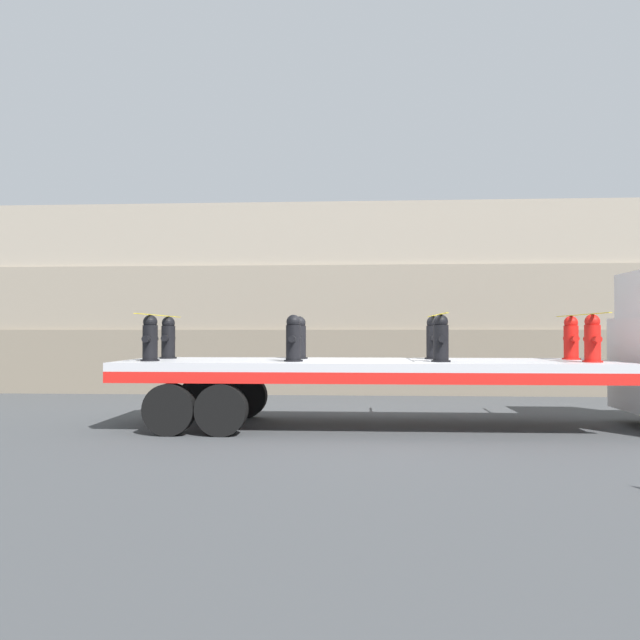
% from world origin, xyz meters
% --- Properties ---
extents(ground_plane, '(120.00, 120.00, 0.00)m').
position_xyz_m(ground_plane, '(0.00, 0.00, 0.00)').
color(ground_plane, '#3F4244').
extents(rock_cliff, '(60.00, 3.30, 5.66)m').
position_xyz_m(rock_cliff, '(0.00, 7.58, 2.83)').
color(rock_cliff, '#706656').
rests_on(rock_cliff, ground_plane).
extents(flatbed_trailer, '(9.25, 2.63, 1.27)m').
position_xyz_m(flatbed_trailer, '(-0.61, 0.00, 1.04)').
color(flatbed_trailer, '#B2B2B7').
rests_on(flatbed_trailer, ground_plane).
extents(fire_hydrant_black_near_0, '(0.35, 0.60, 0.86)m').
position_xyz_m(fire_hydrant_black_near_0, '(-4.02, -0.56, 1.69)').
color(fire_hydrant_black_near_0, black).
rests_on(fire_hydrant_black_near_0, flatbed_trailer).
extents(fire_hydrant_black_far_0, '(0.35, 0.60, 0.86)m').
position_xyz_m(fire_hydrant_black_far_0, '(-4.02, 0.56, 1.69)').
color(fire_hydrant_black_far_0, black).
rests_on(fire_hydrant_black_far_0, flatbed_trailer).
extents(fire_hydrant_black_near_1, '(0.35, 0.60, 0.86)m').
position_xyz_m(fire_hydrant_black_near_1, '(-1.34, -0.56, 1.69)').
color(fire_hydrant_black_near_1, black).
rests_on(fire_hydrant_black_near_1, flatbed_trailer).
extents(fire_hydrant_black_far_1, '(0.35, 0.60, 0.86)m').
position_xyz_m(fire_hydrant_black_far_1, '(-1.34, 0.56, 1.69)').
color(fire_hydrant_black_far_1, black).
rests_on(fire_hydrant_black_far_1, flatbed_trailer).
extents(fire_hydrant_black_near_2, '(0.35, 0.60, 0.86)m').
position_xyz_m(fire_hydrant_black_near_2, '(1.34, -0.56, 1.69)').
color(fire_hydrant_black_near_2, black).
rests_on(fire_hydrant_black_near_2, flatbed_trailer).
extents(fire_hydrant_black_far_2, '(0.35, 0.60, 0.86)m').
position_xyz_m(fire_hydrant_black_far_2, '(1.34, 0.56, 1.69)').
color(fire_hydrant_black_far_2, black).
rests_on(fire_hydrant_black_far_2, flatbed_trailer).
extents(fire_hydrant_red_near_3, '(0.35, 0.60, 0.86)m').
position_xyz_m(fire_hydrant_red_near_3, '(4.02, -0.56, 1.69)').
color(fire_hydrant_red_near_3, red).
rests_on(fire_hydrant_red_near_3, flatbed_trailer).
extents(fire_hydrant_red_far_3, '(0.35, 0.60, 0.86)m').
position_xyz_m(fire_hydrant_red_far_3, '(4.02, 0.56, 1.69)').
color(fire_hydrant_red_far_3, red).
rests_on(fire_hydrant_red_far_3, flatbed_trailer).
extents(cargo_strap_rear, '(0.05, 2.73, 0.01)m').
position_xyz_m(cargo_strap_rear, '(-4.02, 0.00, 2.14)').
color(cargo_strap_rear, yellow).
rests_on(cargo_strap_rear, fire_hydrant_black_near_0).
extents(cargo_strap_middle, '(0.05, 2.73, 0.01)m').
position_xyz_m(cargo_strap_middle, '(1.34, 0.00, 2.14)').
color(cargo_strap_middle, yellow).
rests_on(cargo_strap_middle, fire_hydrant_black_near_2).
extents(cargo_strap_front, '(0.05, 2.73, 0.01)m').
position_xyz_m(cargo_strap_front, '(4.02, 0.00, 2.14)').
color(cargo_strap_front, yellow).
rests_on(cargo_strap_front, fire_hydrant_red_near_3).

